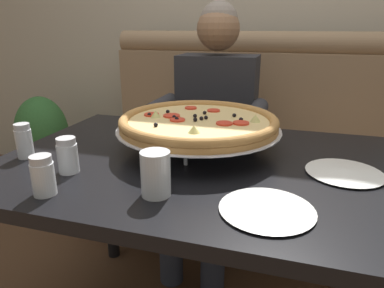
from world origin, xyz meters
name	(u,v)px	position (x,y,z in m)	size (l,w,h in m)	color
booth_bench	(240,161)	(0.00, 0.91, 0.40)	(1.69, 0.78, 1.13)	#937556
dining_table	(198,185)	(0.00, 0.00, 0.66)	(1.28, 0.88, 0.75)	black
diner_main	(212,120)	(-0.11, 0.64, 0.71)	(0.54, 0.64, 1.27)	#2D3342
pizza	(199,123)	(-0.03, 0.10, 0.85)	(0.56, 0.56, 0.13)	silver
shaker_parmesan	(68,158)	(-0.34, -0.20, 0.79)	(0.06, 0.06, 0.11)	white
shaker_oregano	(43,178)	(-0.31, -0.35, 0.79)	(0.06, 0.06, 0.11)	white
shaker_pepper_flakes	(24,143)	(-0.55, -0.14, 0.80)	(0.05, 0.05, 0.11)	white
plate_near_left	(345,171)	(0.44, 0.01, 0.76)	(0.22, 0.22, 0.02)	white
plate_near_right	(267,207)	(0.24, -0.27, 0.76)	(0.22, 0.22, 0.02)	white
drinking_glass	(156,176)	(-0.04, -0.27, 0.80)	(0.08, 0.08, 0.12)	silver
potted_plant	(43,140)	(-1.41, 0.93, 0.39)	(0.36, 0.36, 0.70)	brown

